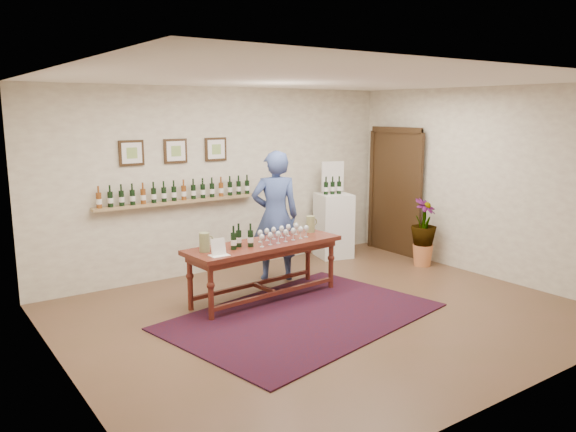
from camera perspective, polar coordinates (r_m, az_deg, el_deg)
ground at (r=6.99m, az=3.84°, el=-9.91°), size 6.00×6.00×0.00m
room_shell at (r=9.42m, az=6.83°, el=2.46°), size 6.00×6.00×6.00m
rug at (r=6.89m, az=1.54°, el=-10.13°), size 3.49×2.66×0.02m
tasting_table at (r=7.34m, az=-2.42°, el=-3.59°), size 2.19×0.84×0.76m
table_glasses at (r=7.42m, az=-0.83°, el=-1.84°), size 1.27×0.47×0.17m
table_bottles at (r=7.05m, az=-4.86°, el=-1.98°), size 0.29×0.17×0.31m
pitcher_left at (r=6.90m, az=-8.48°, el=-2.65°), size 0.16×0.16×0.24m
pitcher_right at (r=7.93m, az=2.29°, el=-0.83°), size 0.15×0.15×0.23m
menu_card at (r=6.71m, az=-7.10°, el=-3.14°), size 0.22×0.16×0.20m
display_pedestal at (r=9.52m, az=4.64°, el=-0.96°), size 0.66×0.66×1.08m
pedestal_bottles at (r=9.38m, az=4.55°, el=3.23°), size 0.35×0.17×0.33m
info_sign at (r=9.55m, az=4.56°, el=4.04°), size 0.40×0.12×0.56m
potted_plant at (r=9.18m, az=13.61°, el=-1.63°), size 0.62×0.62×0.93m
person at (r=8.13m, az=-1.30°, el=0.01°), size 0.82×0.70×1.90m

